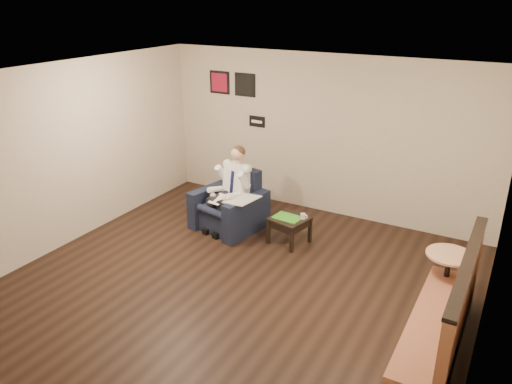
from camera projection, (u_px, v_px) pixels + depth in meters
The scene contains 19 objects.
ground at pixel (234, 288), 6.74m from camera, with size 6.00×6.00×0.00m, color black.
wall_back at pixel (323, 136), 8.65m from camera, with size 6.00×0.02×2.80m, color beige.
wall_front at pixel (24, 321), 3.79m from camera, with size 6.00×0.02×2.80m, color beige.
wall_left at pixel (64, 156), 7.57m from camera, with size 0.02×6.00×2.80m, color beige.
wall_right at pixel (493, 248), 4.86m from camera, with size 0.02×6.00×2.80m, color beige.
ceiling at pixel (230, 79), 5.69m from camera, with size 6.00×6.00×0.02m, color white.
seating_sign at pixel (257, 121), 9.19m from camera, with size 0.32×0.02×0.20m, color black.
art_print_left at pixel (220, 82), 9.30m from camera, with size 0.42×0.03×0.42m, color #A51431.
art_print_right at pixel (245, 85), 9.06m from camera, with size 0.42×0.03×0.42m, color black.
armchair at pixel (229, 201), 8.30m from camera, with size 0.99×0.99×0.96m, color black.
seated_man at pixel (223, 193), 8.15m from camera, with size 0.63×0.94×1.32m, color white, non-canonical shape.
lap_papers at pixel (219, 199), 8.10m from camera, with size 0.22×0.31×0.01m, color white.
newspaper at pixel (242, 199), 7.92m from camera, with size 0.42×0.52×0.01m, color silver.
side_table at pixel (289, 230), 7.89m from camera, with size 0.52×0.52×0.43m, color black.
green_folder at pixel (287, 217), 7.81m from camera, with size 0.43×0.31×0.01m, color green.
coffee_mug at pixel (303, 216), 7.76m from camera, with size 0.08×0.08×0.09m, color white.
smartphone at pixel (298, 216), 7.88m from camera, with size 0.13×0.07×0.01m, color black.
banquette at pixel (439, 304), 5.38m from camera, with size 0.55×2.32×1.19m, color #935438.
cafe_table at pixel (446, 279), 6.29m from camera, with size 0.58×0.58×0.72m, color tan.
Camera 1 is at (3.08, -4.89, 3.72)m, focal length 35.00 mm.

